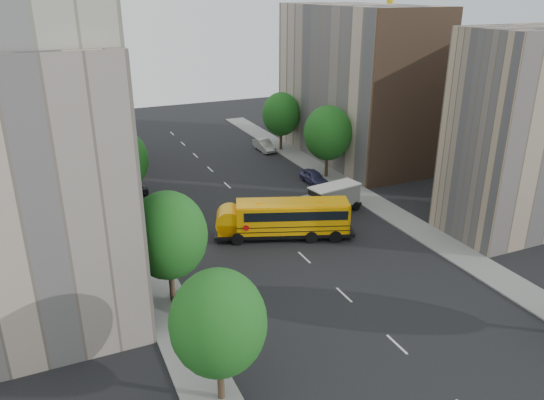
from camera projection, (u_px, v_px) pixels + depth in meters
ground at (293, 247)px, 43.37m from camera, size 120.00×120.00×0.00m
sidewalk_left at (140, 247)px, 43.23m from camera, size 3.00×80.00×0.12m
sidewalk_right at (376, 204)px, 51.94m from camera, size 3.00×80.00×0.12m
lane_markings at (248, 205)px, 51.84m from camera, size 0.15×64.00×0.01m
building_left_cream at (33, 134)px, 37.92m from camera, size 10.00×26.00×20.00m
building_left_redbrick at (33, 118)px, 57.87m from camera, size 10.00×15.00×13.00m
building_left_near at (42, 204)px, 29.58m from camera, size 10.00×7.00×17.00m
building_right_near at (517, 136)px, 43.21m from camera, size 10.00×7.00×17.00m
building_right_far at (355, 84)px, 63.79m from camera, size 10.00×22.00×18.00m
building_right_sidewall at (413, 100)px, 54.47m from camera, size 10.10×0.30×18.00m
street_tree_0 at (218, 323)px, 25.61m from camera, size 4.80×4.80×7.41m
street_tree_1 at (168, 235)px, 33.97m from camera, size 5.12×5.12×7.90m
street_tree_2 at (121, 160)px, 49.27m from camera, size 4.99×4.99×7.71m
street_tree_4 at (328, 133)px, 57.51m from camera, size 5.25×5.25×8.10m
street_tree_5 at (281, 114)px, 67.83m from camera, size 4.86×4.86×7.51m
school_bus at (283, 217)px, 44.41m from camera, size 11.82×6.60×3.29m
safari_truck at (331, 199)px, 49.58m from camera, size 6.40×3.15×2.63m
parked_car_0 at (208, 299)px, 34.91m from camera, size 1.80×3.92×1.30m
parked_car_1 at (146, 208)px, 49.03m from camera, size 2.19×5.03×1.61m
parked_car_2 at (133, 186)px, 54.91m from camera, size 2.49×4.94×1.34m
parked_car_4 at (314, 177)px, 57.29m from camera, size 1.78×4.24×1.43m
parked_car_5 at (264, 145)px, 68.84m from camera, size 1.62×4.43×1.45m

